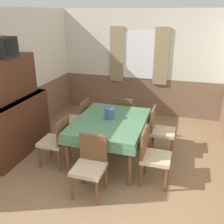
# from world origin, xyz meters

# --- Properties ---
(wall_back) EXTENTS (4.46, 0.10, 2.60)m
(wall_back) POSITION_xyz_m (-0.00, 4.33, 1.31)
(wall_back) COLOR silver
(wall_back) RESTS_ON ground_plane
(wall_left) EXTENTS (0.05, 4.71, 2.60)m
(wall_left) POSITION_xyz_m (-2.05, 2.15, 1.30)
(wall_left) COLOR silver
(wall_left) RESTS_ON ground_plane
(dining_table) EXTENTS (1.22, 1.54, 0.76)m
(dining_table) POSITION_xyz_m (-0.06, 1.95, 0.66)
(dining_table) COLOR #4C7A56
(dining_table) RESTS_ON ground_plane
(chair_left_near) EXTENTS (0.44, 0.44, 0.88)m
(chair_left_near) POSITION_xyz_m (-0.88, 1.48, 0.48)
(chair_left_near) COLOR brown
(chair_left_near) RESTS_ON ground_plane
(chair_head_window) EXTENTS (0.44, 0.44, 0.88)m
(chair_head_window) POSITION_xyz_m (-0.06, 2.92, 0.48)
(chair_head_window) COLOR brown
(chair_head_window) RESTS_ON ground_plane
(chair_head_near) EXTENTS (0.44, 0.44, 0.88)m
(chair_head_near) POSITION_xyz_m (-0.06, 0.97, 0.48)
(chair_head_near) COLOR brown
(chair_head_near) RESTS_ON ground_plane
(chair_right_far) EXTENTS (0.44, 0.44, 0.88)m
(chair_right_far) POSITION_xyz_m (0.75, 2.41, 0.48)
(chair_right_far) COLOR brown
(chair_right_far) RESTS_ON ground_plane
(chair_left_far) EXTENTS (0.44, 0.44, 0.88)m
(chair_left_far) POSITION_xyz_m (-0.88, 2.41, 0.48)
(chair_left_far) COLOR brown
(chair_left_far) RESTS_ON ground_plane
(chair_right_near) EXTENTS (0.44, 0.44, 0.88)m
(chair_right_near) POSITION_xyz_m (0.75, 1.48, 0.48)
(chair_right_near) COLOR brown
(chair_right_near) RESTS_ON ground_plane
(sideboard) EXTENTS (0.46, 1.56, 1.80)m
(sideboard) POSITION_xyz_m (-1.80, 1.64, 0.76)
(sideboard) COLOR #4C2819
(sideboard) RESTS_ON ground_plane
(tv) EXTENTS (0.29, 0.39, 0.34)m
(tv) POSITION_xyz_m (-1.80, 1.65, 1.97)
(tv) COLOR black
(tv) RESTS_ON sideboard
(vase) EXTENTS (0.17, 0.17, 0.19)m
(vase) POSITION_xyz_m (-0.10, 2.00, 0.86)
(vase) COLOR #335684
(vase) RESTS_ON dining_table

